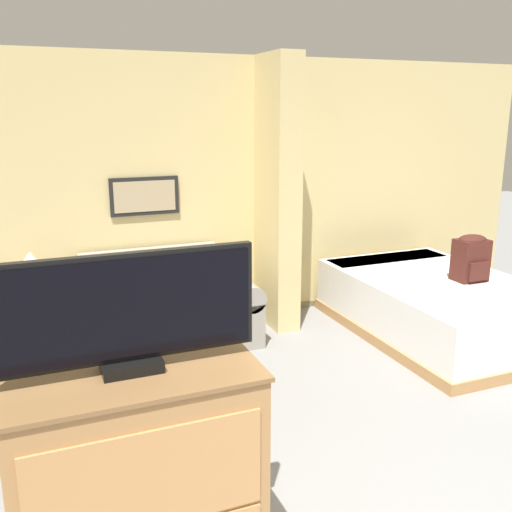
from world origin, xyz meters
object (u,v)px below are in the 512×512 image
table_lamp (31,267)px  tv (128,312)px  couch (159,312)px  tv_dresser (139,485)px  backpack (471,257)px  coffee_table (191,349)px  bed (436,305)px

table_lamp → tv: bearing=-82.7°
couch → tv_dresser: bearing=-104.3°
tv_dresser → tv: size_ratio=1.03×
tv → backpack: (3.45, 1.83, -0.55)m
coffee_table → bed: 2.54m
tv_dresser → bed: bearing=31.8°
tv_dresser → bed: size_ratio=0.49×
couch → table_lamp: (-1.04, 0.03, 0.53)m
couch → bed: size_ratio=0.80×
coffee_table → table_lamp: size_ratio=1.59×
coffee_table → bed: size_ratio=0.31×
couch → backpack: bearing=-17.5°
couch → table_lamp: size_ratio=4.06×
tv → bed: tv is taller
tv_dresser → backpack: 3.91m
coffee_table → bed: bearing=7.2°
couch → coffee_table: couch is taller
couch → table_lamp: table_lamp is taller
tv_dresser → couch: bearing=75.7°
coffee_table → tv_dresser: (-0.71, -1.68, 0.17)m
tv → tv_dresser: bearing=-90.0°
coffee_table → tv: tv is taller
tv_dresser → backpack: tv_dresser is taller
bed → couch: bearing=164.5°
coffee_table → table_lamp: bearing=135.1°
bed → tv_dresser: bearing=-148.2°
tv_dresser → backpack: bearing=28.0°
coffee_table → tv_dresser: bearing=-112.8°
tv_dresser → tv: (0.00, 0.00, 0.78)m
bed → backpack: 0.56m
coffee_table → tv: bearing=-112.8°
couch → tv_dresser: 2.80m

